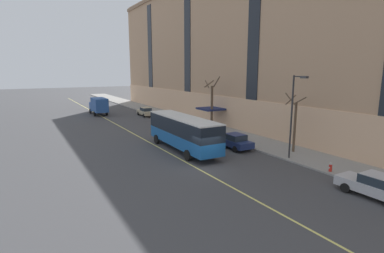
% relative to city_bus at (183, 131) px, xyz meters
% --- Properties ---
extents(ground_plane, '(260.00, 260.00, 0.00)m').
position_rel_city_bus_xyz_m(ground_plane, '(-0.60, -5.52, -2.02)').
color(ground_plane, '#424244').
extents(sidewalk, '(4.96, 160.00, 0.15)m').
position_rel_city_bus_xyz_m(sidewalk, '(8.83, -2.52, -1.95)').
color(sidewalk, gray).
rests_on(sidewalk, ground).
extents(apartment_facade, '(15.20, 110.00, 23.11)m').
position_rel_city_bus_xyz_m(apartment_facade, '(17.29, -5.52, 9.52)').
color(apartment_facade, tan).
rests_on(apartment_facade, ground).
extents(city_bus, '(2.97, 11.38, 3.47)m').
position_rel_city_bus_xyz_m(city_bus, '(0.00, 0.00, 0.00)').
color(city_bus, '#19569E').
rests_on(city_bus, ground).
extents(parked_car_silver_1, '(1.99, 4.72, 1.56)m').
position_rel_city_bus_xyz_m(parked_car_silver_1, '(5.21, -16.39, -1.24)').
color(parked_car_silver_1, '#B7B7BC').
rests_on(parked_car_silver_1, ground).
extents(parked_car_champagne_2, '(2.01, 4.78, 1.56)m').
position_rel_city_bus_xyz_m(parked_car_champagne_2, '(5.25, 23.83, -1.24)').
color(parked_car_champagne_2, '#BCAD89').
rests_on(parked_car_champagne_2, ground).
extents(parked_car_navy_3, '(2.04, 4.44, 1.56)m').
position_rel_city_bus_xyz_m(parked_car_navy_3, '(5.04, -2.00, -1.24)').
color(parked_car_navy_3, navy).
rests_on(parked_car_navy_3, ground).
extents(box_truck, '(2.43, 6.78, 3.10)m').
position_rel_city_bus_xyz_m(box_truck, '(-1.60, 29.44, -0.27)').
color(box_truck, '#285199').
rests_on(box_truck, ground).
extents(street_tree_mid_block, '(1.62, 1.52, 5.77)m').
position_rel_city_bus_xyz_m(street_tree_mid_block, '(8.94, -6.31, 1.00)').
color(street_tree_mid_block, brown).
rests_on(street_tree_mid_block, sidewalk).
extents(street_tree_far_uptown, '(1.77, 1.72, 7.08)m').
position_rel_city_bus_xyz_m(street_tree_far_uptown, '(8.96, 8.21, 1.54)').
color(street_tree_far_uptown, brown).
rests_on(street_tree_far_uptown, sidewalk).
extents(street_lamp, '(0.36, 1.48, 7.48)m').
position_rel_city_bus_xyz_m(street_lamp, '(6.95, -7.85, 2.66)').
color(street_lamp, '#2D2D30').
rests_on(street_lamp, sidewalk).
extents(fire_hydrant, '(0.42, 0.24, 0.72)m').
position_rel_city_bus_xyz_m(fire_hydrant, '(6.85, -11.95, -1.53)').
color(fire_hydrant, red).
rests_on(fire_hydrant, sidewalk).
extents(lane_centerline, '(0.16, 140.00, 0.01)m').
position_rel_city_bus_xyz_m(lane_centerline, '(-1.70, -2.52, -2.02)').
color(lane_centerline, '#E0D66B').
rests_on(lane_centerline, ground).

